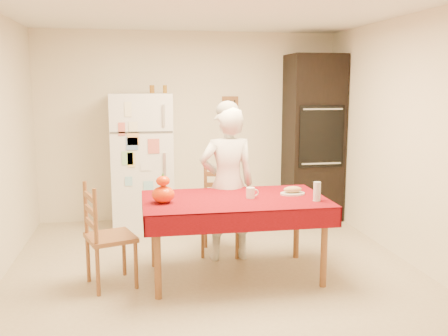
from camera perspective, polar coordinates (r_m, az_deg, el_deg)
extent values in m
plane|color=tan|center=(4.85, -0.84, -12.37)|extent=(4.50, 4.50, 0.00)
cube|color=#EDDFC8|center=(6.75, -3.93, 4.76)|extent=(4.00, 0.02, 2.50)
cube|color=#EDDFC8|center=(2.37, 7.83, -4.16)|extent=(4.00, 0.02, 2.50)
cube|color=#EDDFC8|center=(5.23, 21.31, 2.76)|extent=(0.02, 4.50, 2.50)
cube|color=white|center=(4.55, -0.92, 18.27)|extent=(4.00, 4.50, 0.02)
cube|color=brown|center=(6.80, 0.70, 6.93)|extent=(0.22, 0.02, 0.30)
cube|color=white|center=(6.39, -9.33, 0.78)|extent=(0.75, 0.70, 1.70)
cube|color=silver|center=(5.97, -6.91, 6.02)|extent=(0.03, 0.03, 0.25)
cube|color=silver|center=(6.06, -6.77, -1.07)|extent=(0.03, 0.03, 0.60)
cube|color=black|center=(6.83, 10.14, 3.42)|extent=(0.70, 0.60, 2.20)
cube|color=black|center=(6.53, 11.09, 3.57)|extent=(0.59, 0.02, 0.80)
cylinder|color=brown|center=(4.31, -7.61, -10.25)|extent=(0.06, 0.06, 0.71)
cylinder|color=brown|center=(5.05, -8.00, -7.28)|extent=(0.06, 0.06, 0.71)
cylinder|color=brown|center=(4.61, 11.36, -9.05)|extent=(0.06, 0.06, 0.71)
cylinder|color=brown|center=(5.31, 8.29, -6.47)|extent=(0.06, 0.06, 0.71)
cube|color=brown|center=(4.66, 1.22, -3.85)|extent=(1.60, 0.90, 0.04)
cube|color=#520407|center=(4.65, 1.22, -3.53)|extent=(1.70, 1.00, 0.01)
cylinder|color=brown|center=(5.28, -2.45, -8.03)|extent=(0.04, 0.04, 0.43)
cylinder|color=brown|center=(5.61, -2.10, -6.98)|extent=(0.04, 0.04, 0.43)
cylinder|color=brown|center=(5.26, 1.49, -8.10)|extent=(0.04, 0.04, 0.43)
cylinder|color=brown|center=(5.59, 1.61, -7.05)|extent=(0.04, 0.04, 0.43)
cube|color=brown|center=(5.37, -0.37, -5.13)|extent=(0.50, 0.49, 0.04)
cube|color=brown|center=(5.48, -0.26, -2.15)|extent=(0.36, 0.11, 0.50)
cylinder|color=brown|center=(4.59, -10.03, -10.92)|extent=(0.04, 0.04, 0.43)
cylinder|color=brown|center=(4.51, -14.22, -11.46)|extent=(0.04, 0.04, 0.43)
cylinder|color=brown|center=(4.92, -11.35, -9.57)|extent=(0.04, 0.04, 0.43)
cylinder|color=brown|center=(4.84, -15.27, -10.04)|extent=(0.04, 0.04, 0.43)
cube|color=brown|center=(4.64, -12.83, -7.74)|extent=(0.51, 0.52, 0.04)
cube|color=brown|center=(4.53, -15.02, -4.96)|extent=(0.14, 0.35, 0.50)
imported|color=silver|center=(5.12, 0.40, -1.88)|extent=(0.60, 0.41, 1.59)
cylinder|color=white|center=(4.65, 3.04, -2.85)|extent=(0.08, 0.08, 0.10)
ellipsoid|color=#CE3E04|center=(4.49, -6.96, -3.01)|extent=(0.20, 0.20, 0.15)
ellipsoid|color=#DF5A05|center=(4.47, -6.99, -1.48)|extent=(0.12, 0.12, 0.09)
cylinder|color=silver|center=(4.60, 10.58, -2.65)|extent=(0.07, 0.07, 0.18)
cylinder|color=white|center=(4.85, 7.84, -2.92)|extent=(0.24, 0.24, 0.02)
ellipsoid|color=tan|center=(4.84, 7.85, -2.45)|extent=(0.18, 0.10, 0.06)
cylinder|color=brown|center=(6.37, -8.28, 8.91)|extent=(0.05, 0.05, 0.10)
cylinder|color=brown|center=(6.38, -8.18, 8.91)|extent=(0.05, 0.05, 0.10)
cylinder|color=#97651B|center=(6.38, -6.77, 8.94)|extent=(0.05, 0.05, 0.10)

